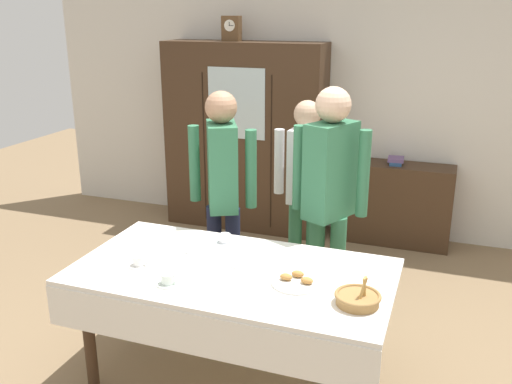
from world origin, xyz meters
TOP-DOWN VIEW (x-y plane):
  - ground_plane at (0.00, 0.00)m, footprint 12.00×12.00m
  - back_wall at (0.00, 2.65)m, footprint 6.40×0.10m
  - dining_table at (0.00, -0.24)m, footprint 1.85×0.98m
  - wall_cabinet at (-0.90, 2.35)m, footprint 1.64×0.46m
  - mantel_clock at (-1.03, 2.35)m, footprint 0.18×0.11m
  - bookshelf_low at (0.63, 2.41)m, footprint 1.12×0.35m
  - book_stack at (0.63, 2.41)m, footprint 0.16×0.20m
  - tea_cup_far_left at (-0.19, 0.14)m, footprint 0.13×0.13m
  - tea_cup_mid_left at (-0.53, -0.35)m, footprint 0.13×0.13m
  - tea_cup_back_edge at (-0.26, -0.49)m, footprint 0.13×0.13m
  - bread_basket at (0.75, -0.36)m, footprint 0.24×0.24m
  - pastry_plate at (0.40, -0.24)m, footprint 0.28×0.28m
  - spoon_mid_left at (-0.37, -0.09)m, footprint 0.12×0.02m
  - spoon_near_left at (-0.02, -0.18)m, footprint 0.12×0.02m
  - person_beside_shelf at (0.38, 0.62)m, footprint 0.52×0.41m
  - person_behind_table_right at (-0.41, 0.62)m, footprint 0.52×0.41m
  - person_behind_table_left at (0.06, 1.18)m, footprint 0.52×0.37m

SIDE VIEW (x-z plane):
  - ground_plane at x=0.00m, z-range 0.00..0.00m
  - bookshelf_low at x=0.63m, z-range 0.00..0.80m
  - dining_table at x=0.00m, z-range 0.29..1.06m
  - spoon_mid_left at x=-0.37m, z-range 0.77..0.78m
  - spoon_near_left at x=-0.02m, z-range 0.77..0.78m
  - pastry_plate at x=0.40m, z-range 0.76..0.81m
  - tea_cup_far_left at x=-0.19m, z-range 0.77..0.83m
  - tea_cup_mid_left at x=-0.53m, z-range 0.77..0.83m
  - tea_cup_back_edge at x=-0.26m, z-range 0.77..0.83m
  - bread_basket at x=0.75m, z-range 0.73..0.89m
  - book_stack at x=0.63m, z-range 0.80..0.87m
  - person_behind_table_left at x=0.06m, z-range 0.16..1.73m
  - wall_cabinet at x=-0.90m, z-range 0.00..1.92m
  - person_behind_table_right at x=-0.41m, z-range 0.19..1.87m
  - person_beside_shelf at x=0.38m, z-range 0.20..1.95m
  - back_wall at x=0.00m, z-range 0.00..2.70m
  - mantel_clock at x=-1.03m, z-range 1.92..2.16m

